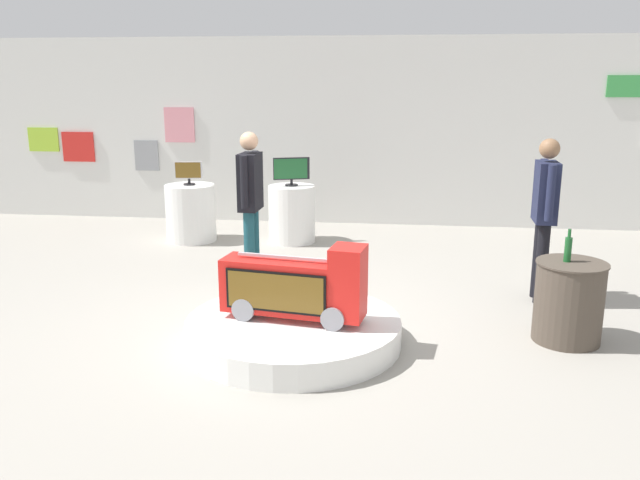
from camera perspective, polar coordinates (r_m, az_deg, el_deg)
ground_plane at (r=6.27m, az=-2.71°, el=-6.93°), size 30.00×30.00×0.00m
back_wall_display at (r=10.20m, az=1.31°, el=9.45°), size 11.73×0.13×2.86m
main_display_pedestal at (r=5.68m, az=-2.34°, el=-8.00°), size 1.85×1.85×0.23m
novelty_firetruck_tv at (r=5.53m, az=-2.16°, el=-4.23°), size 1.27×0.52×0.68m
display_pedestal_left_rear at (r=9.08m, az=-2.48°, el=2.30°), size 0.65×0.65×0.80m
tv_on_left_rear at (r=8.97m, az=-2.54°, el=6.15°), size 0.49×0.20×0.39m
display_pedestal_center_rear at (r=9.32m, az=-11.26°, el=2.35°), size 0.69×0.69×0.80m
tv_on_center_rear at (r=9.22m, az=-11.45°, el=5.88°), size 0.38×0.16×0.33m
side_table_round at (r=6.05m, az=20.98°, el=-5.01°), size 0.60×0.60×0.71m
bottle_on_side_table at (r=5.93m, az=20.92°, el=-0.70°), size 0.06×0.06×0.29m
shopper_browsing_near_truck at (r=6.91m, az=19.10°, el=2.69°), size 0.22×0.56×1.67m
shopper_browsing_rear at (r=7.20m, az=-6.12°, el=3.87°), size 0.21×0.56×1.68m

